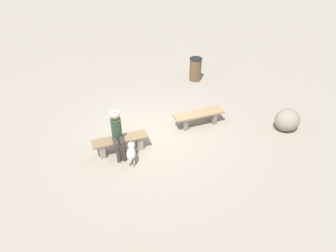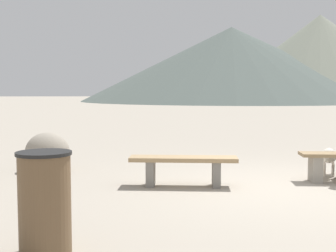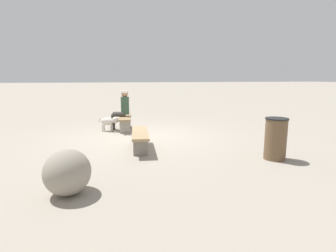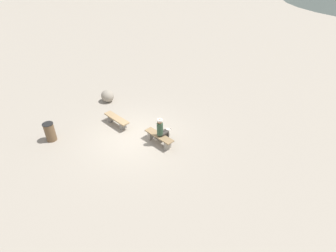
{
  "view_description": "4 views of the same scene",
  "coord_description": "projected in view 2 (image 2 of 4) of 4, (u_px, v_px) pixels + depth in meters",
  "views": [
    {
      "loc": [
        3.35,
        7.21,
        5.93
      ],
      "look_at": [
        -0.28,
        0.37,
        0.42
      ],
      "focal_mm": 34.1,
      "sensor_mm": 36.0,
      "label": 1
    },
    {
      "loc": [
        -2.27,
        -6.55,
        1.46
      ],
      "look_at": [
        -1.66,
        0.6,
        0.89
      ],
      "focal_mm": 48.6,
      "sensor_mm": 36.0,
      "label": 2
    },
    {
      "loc": [
        -7.89,
        1.26,
        1.77
      ],
      "look_at": [
        -1.57,
        -0.45,
        0.59
      ],
      "focal_mm": 28.42,
      "sensor_mm": 36.0,
      "label": 3
    },
    {
      "loc": [
        7.36,
        -7.28,
        7.52
      ],
      "look_at": [
        1.35,
        0.84,
        0.74
      ],
      "focal_mm": 28.19,
      "sensor_mm": 36.0,
      "label": 4
    }
  ],
  "objects": [
    {
      "name": "dog",
      "position": [
        329.0,
        156.0,
        7.75
      ],
      "size": [
        0.43,
        0.68,
        0.5
      ],
      "rotation": [
        0.0,
        0.0,
        4.29
      ],
      "color": "beige",
      "rests_on": "ground"
    },
    {
      "name": "distant_peak_1",
      "position": [
        231.0,
        64.0,
        62.06
      ],
      "size": [
        40.83,
        40.83,
        10.05
      ],
      "primitive_type": "cone",
      "color": "#4C5651",
      "rests_on": "ground"
    },
    {
      "name": "distant_peak_0",
      "position": [
        319.0,
        58.0,
        61.98
      ],
      "size": [
        30.76,
        30.76,
        11.71
      ],
      "primitive_type": "cone",
      "color": "gray",
      "rests_on": "ground"
    },
    {
      "name": "ground",
      "position": [
        282.0,
        190.0,
        6.82
      ],
      "size": [
        210.0,
        210.0,
        0.06
      ],
      "primitive_type": "cube",
      "color": "#9E9384"
    },
    {
      "name": "trash_bin",
      "position": [
        45.0,
        203.0,
        4.04
      ],
      "size": [
        0.49,
        0.49,
        0.92
      ],
      "color": "brown",
      "rests_on": "ground"
    },
    {
      "name": "boulder",
      "position": [
        47.0,
        152.0,
        8.19
      ],
      "size": [
        0.88,
        0.8,
        0.7
      ],
      "primitive_type": "ellipsoid",
      "rotation": [
        0.0,
        0.0,
        3.01
      ],
      "color": "gray",
      "rests_on": "ground"
    },
    {
      "name": "bench_left",
      "position": [
        183.0,
        165.0,
        6.91
      ],
      "size": [
        1.67,
        0.62,
        0.45
      ],
      "rotation": [
        0.0,
        0.0,
        -0.14
      ],
      "color": "gray",
      "rests_on": "ground"
    }
  ]
}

